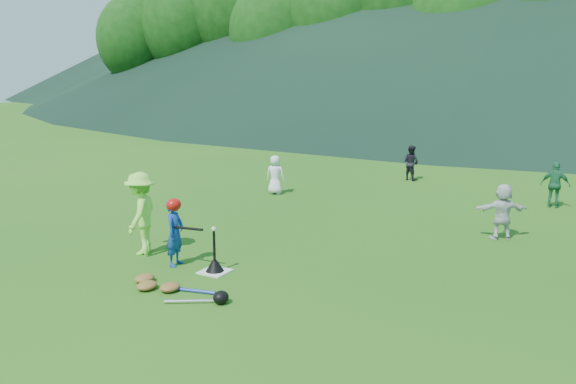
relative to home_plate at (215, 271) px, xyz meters
The scene contains 13 objects.
ground 0.01m from the home_plate, ahead, with size 120.00×120.00×0.00m, color #205814.
home_plate is the anchor object (origin of this frame).
baseball 0.73m from the home_plate, ahead, with size 0.08×0.08×0.08m, color white.
batter_child 0.97m from the home_plate, behind, with size 0.42×0.27×1.14m, color navy.
adult_coach 1.92m from the home_plate, behind, with size 0.97×0.56×1.50m, color #94F648.
fielder_a 6.39m from the home_plate, 111.16° to the left, with size 0.52×0.34×1.07m, color white.
fielder_b 9.82m from the home_plate, 88.06° to the left, with size 0.53×0.41×1.09m, color black.
fielder_c 9.07m from the home_plate, 59.95° to the left, with size 0.67×0.28×1.14m, color #217044.
fielder_d 5.80m from the home_plate, 48.56° to the left, with size 1.04×0.33×1.12m, color silver.
batting_tee 0.12m from the home_plate, ahead, with size 0.30×0.30×0.68m.
batter_gear 1.28m from the home_plate, behind, with size 0.73×0.26×0.50m.
equipment_pile 1.03m from the home_plate, 95.05° to the right, with size 1.80×0.70×0.19m.
outfield_fence 28.01m from the home_plate, 90.00° to the left, with size 70.07×0.08×1.33m.
Camera 1 is at (5.31, -7.12, 3.16)m, focal length 35.00 mm.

